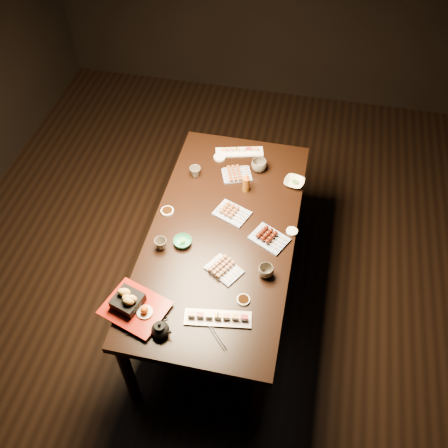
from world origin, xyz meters
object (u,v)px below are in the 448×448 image
(sushi_platter_near, at_px, (218,317))
(edamame_bowl_cream, at_px, (294,182))
(teacup_far_left, at_px, (195,172))
(teacup_near_left, at_px, (161,244))
(edamame_bowl_green, at_px, (183,242))
(yakitori_plate_left, at_px, (237,173))
(teacup_far_right, at_px, (259,165))
(tempura_tray, at_px, (134,304))
(condiment_bottle, at_px, (246,182))
(sushi_platter_far, at_px, (239,150))
(yakitori_plate_right, at_px, (224,268))
(dining_table, at_px, (222,267))
(teacup_mid_right, at_px, (266,271))
(teapot, at_px, (160,329))
(yakitori_plate_center, at_px, (232,211))

(sushi_platter_near, xyz_separation_m, edamame_bowl_cream, (0.28, 1.12, -0.01))
(teacup_far_left, bearing_deg, teacup_near_left, -94.33)
(edamame_bowl_green, xyz_separation_m, edamame_bowl_cream, (0.60, 0.65, -0.00))
(yakitori_plate_left, relative_size, teacup_far_right, 1.83)
(yakitori_plate_left, bearing_deg, tempura_tray, -126.89)
(tempura_tray, distance_m, condiment_bottle, 1.12)
(sushi_platter_far, distance_m, yakitori_plate_right, 1.04)
(teacup_far_right, bearing_deg, teacup_near_left, -120.37)
(dining_table, distance_m, sushi_platter_near, 0.73)
(dining_table, height_order, teacup_near_left, teacup_near_left)
(sushi_platter_far, relative_size, tempura_tray, 1.01)
(teacup_far_left, bearing_deg, teacup_far_right, 19.11)
(tempura_tray, height_order, teacup_mid_right, tempura_tray)
(yakitori_plate_right, distance_m, edamame_bowl_green, 0.32)
(sushi_platter_far, height_order, teacup_far_left, teacup_far_left)
(sushi_platter_far, distance_m, edamame_bowl_green, 0.91)
(sushi_platter_near, xyz_separation_m, yakitori_plate_right, (-0.03, 0.32, 0.00))
(yakitori_plate_right, distance_m, teacup_far_left, 0.82)
(sushi_platter_far, xyz_separation_m, teacup_far_left, (-0.25, -0.29, 0.01))
(dining_table, relative_size, edamame_bowl_cream, 13.54)
(teacup_far_right, relative_size, condiment_bottle, 0.72)
(sushi_platter_far, bearing_deg, edamame_bowl_cream, 136.40)
(teacup_far_left, xyz_separation_m, teacup_far_right, (0.42, 0.14, 0.01))
(sushi_platter_near, xyz_separation_m, teacup_near_left, (-0.44, 0.41, 0.01))
(edamame_bowl_cream, distance_m, teacup_mid_right, 0.78)
(teacup_near_left, xyz_separation_m, condiment_bottle, (0.41, 0.59, 0.04))
(dining_table, xyz_separation_m, teapot, (-0.17, -0.75, 0.42))
(edamame_bowl_green, bearing_deg, tempura_tray, -104.85)
(yakitori_plate_right, bearing_deg, teacup_far_left, 146.89)
(teacup_far_left, bearing_deg, teapot, -84.56)
(yakitori_plate_center, relative_size, edamame_bowl_cream, 1.60)
(dining_table, relative_size, sushi_platter_far, 5.30)
(sushi_platter_near, height_order, teacup_far_right, teacup_far_right)
(edamame_bowl_green, distance_m, teacup_near_left, 0.13)
(teacup_mid_right, distance_m, condiment_bottle, 0.69)
(condiment_bottle, bearing_deg, teacup_near_left, -125.15)
(edamame_bowl_cream, relative_size, teacup_near_left, 1.76)
(teacup_mid_right, xyz_separation_m, teacup_far_left, (-0.60, 0.72, -0.00))
(yakitori_plate_center, distance_m, yakitori_plate_left, 0.36)
(dining_table, xyz_separation_m, teacup_near_left, (-0.34, -0.20, 0.41))
(edamame_bowl_cream, xyz_separation_m, condiment_bottle, (-0.31, -0.12, 0.06))
(dining_table, relative_size, edamame_bowl_green, 15.86)
(teacup_far_right, distance_m, teapot, 1.38)
(yakitori_plate_left, distance_m, condiment_bottle, 0.16)
(teacup_far_right, xyz_separation_m, condiment_bottle, (-0.05, -0.21, 0.03))
(yakitori_plate_center, bearing_deg, sushi_platter_far, 118.42)
(sushi_platter_near, bearing_deg, dining_table, 91.28)
(condiment_bottle, bearing_deg, teacup_far_left, 169.83)
(edamame_bowl_green, bearing_deg, teacup_far_left, 96.74)
(edamame_bowl_cream, bearing_deg, sushi_platter_far, 150.83)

